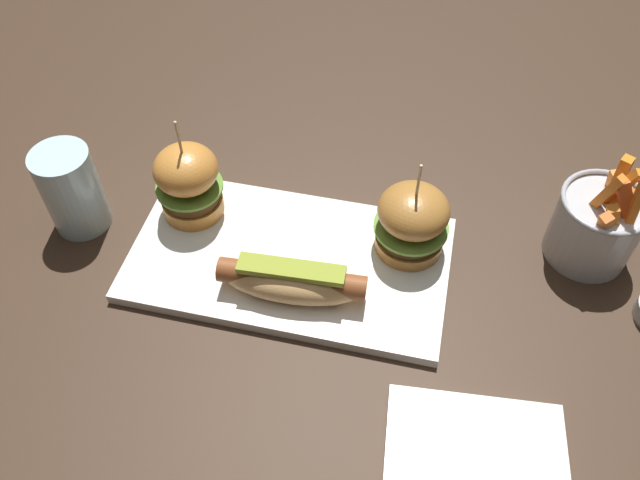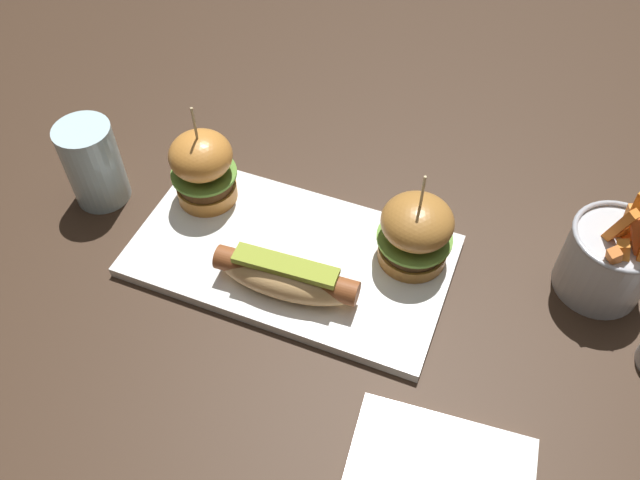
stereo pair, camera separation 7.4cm
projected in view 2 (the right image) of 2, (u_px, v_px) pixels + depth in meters
ground_plane at (291, 259)px, 0.79m from camera, size 3.00×3.00×0.00m
platter_main at (291, 256)px, 0.78m from camera, size 0.38×0.21×0.01m
hot_dog at (286, 276)px, 0.73m from camera, size 0.17×0.06×0.05m
slider_left at (203, 168)px, 0.80m from camera, size 0.08×0.08×0.14m
slider_right at (416, 232)px, 0.74m from camera, size 0.09×0.09×0.13m
fries_bucket at (609, 259)px, 0.73m from camera, size 0.10×0.10×0.15m
water_glass at (93, 164)px, 0.82m from camera, size 0.07×0.07×0.11m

